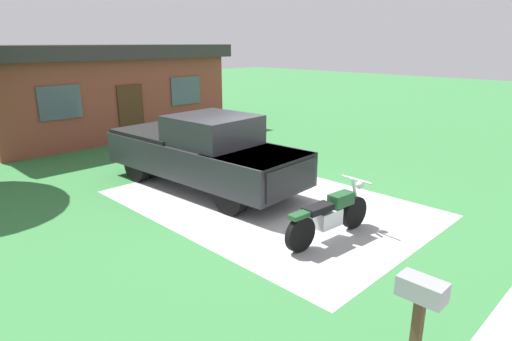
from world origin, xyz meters
name	(u,v)px	position (x,y,z in m)	size (l,w,h in m)	color
ground_plane	(267,203)	(0.00, 0.00, 0.00)	(80.00, 80.00, 0.00)	#34753C
driveway_pad	(267,203)	(0.00, 0.00, 0.00)	(4.85, 7.09, 0.01)	#ACACAC
motorcycle	(330,215)	(-0.52, -2.12, 0.47)	(2.21, 0.70, 1.09)	black
pickup_truck	(201,151)	(-0.30, 2.02, 0.95)	(2.35, 5.74, 1.90)	black
mailbox	(420,303)	(-2.81, -4.86, 0.98)	(0.26, 0.48, 1.26)	#4C3823
neighbor_house	(98,88)	(1.16, 10.59, 1.79)	(9.60, 5.60, 3.50)	brown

